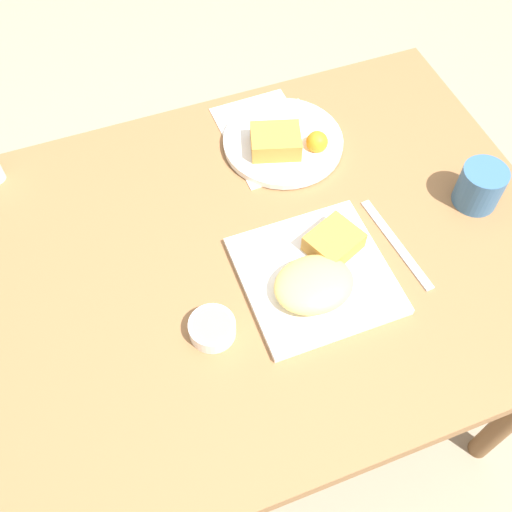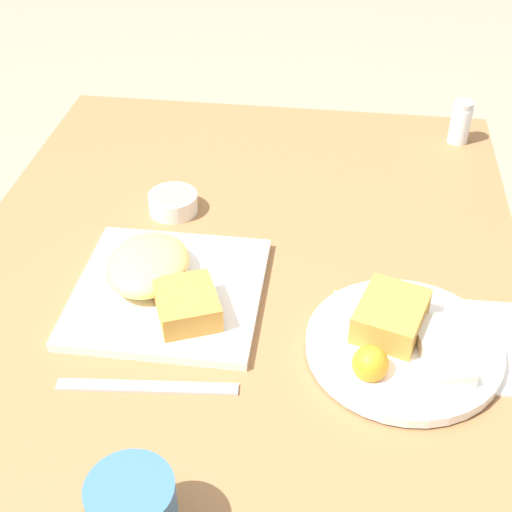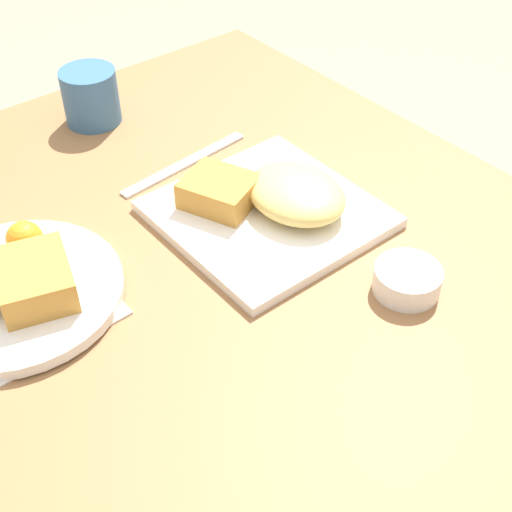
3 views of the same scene
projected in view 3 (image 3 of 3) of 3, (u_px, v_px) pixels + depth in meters
name	position (u px, v px, depth m)	size (l,w,h in m)	color
dining_table	(244.00, 316.00, 0.90)	(1.06, 0.82, 0.70)	olive
plate_square_near	(272.00, 203.00, 0.91)	(0.25, 0.25, 0.06)	white
plate_oval_far	(16.00, 286.00, 0.80)	(0.24, 0.24, 0.05)	white
sauce_ramekin	(407.00, 279.00, 0.81)	(0.08, 0.08, 0.03)	white
butter_knife	(185.00, 164.00, 1.01)	(0.04, 0.22, 0.00)	silver
coffee_mug	(91.00, 96.00, 1.07)	(0.08, 0.08, 0.08)	#386693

